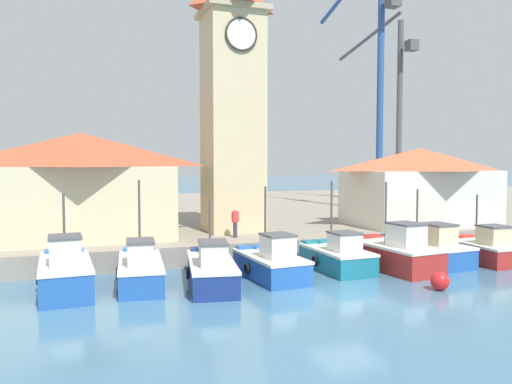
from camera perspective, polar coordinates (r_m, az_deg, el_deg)
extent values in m
plane|color=teal|center=(19.91, 10.37, -11.58)|extent=(300.00, 300.00, 0.00)
cube|color=gray|center=(44.83, -7.19, -2.45)|extent=(120.00, 40.00, 1.06)
cube|color=#2356A8|center=(21.37, -20.94, -9.15)|extent=(2.04, 4.90, 1.13)
cube|color=#2356A8|center=(23.36, -21.07, -6.36)|extent=(1.61, 0.66, 0.24)
cube|color=silver|center=(21.24, -20.98, -7.53)|extent=(2.10, 4.96, 0.12)
cube|color=silver|center=(20.31, -20.98, -6.36)|extent=(1.17, 1.49, 1.05)
cube|color=#4C4C51|center=(20.22, -21.01, -4.79)|extent=(1.25, 1.57, 0.08)
cylinder|color=#4C4742|center=(21.63, -21.09, -3.65)|extent=(0.10, 0.10, 2.63)
torus|color=black|center=(21.62, -23.67, -9.07)|extent=(0.14, 0.52, 0.52)
cube|color=#2356A8|center=(21.79, -13.07, -9.03)|extent=(2.21, 5.34, 0.93)
cube|color=#2356A8|center=(23.98, -13.19, -6.45)|extent=(1.50, 0.74, 0.24)
cube|color=silver|center=(21.69, -13.09, -7.70)|extent=(2.28, 5.40, 0.12)
cube|color=beige|center=(20.70, -13.06, -6.80)|extent=(1.17, 1.65, 0.89)
cube|color=#4C4C51|center=(20.62, -13.08, -5.47)|extent=(1.26, 1.74, 0.08)
cylinder|color=#4C4742|center=(22.07, -13.18, -2.97)|extent=(0.10, 0.10, 3.33)
torus|color=black|center=(22.05, -15.53, -8.92)|extent=(0.17, 0.53, 0.52)
cube|color=navy|center=(21.18, -5.13, -9.29)|extent=(2.63, 5.39, 0.95)
cube|color=navy|center=(23.34, -5.62, -6.61)|extent=(1.58, 0.85, 0.24)
cube|color=silver|center=(21.07, -5.14, -7.90)|extent=(2.70, 5.46, 0.12)
cube|color=beige|center=(20.10, -4.93, -7.05)|extent=(1.31, 1.71, 0.85)
cube|color=#4C4C51|center=(20.02, -4.94, -5.75)|extent=(1.40, 1.80, 0.08)
cylinder|color=#4C4742|center=(21.49, -5.30, -4.15)|extent=(0.10, 0.10, 2.49)
torus|color=black|center=(21.38, -7.80, -9.19)|extent=(0.21, 0.53, 0.52)
cube|color=#2356A8|center=(22.33, 1.65, -8.63)|extent=(2.19, 4.42, 0.94)
cube|color=#2356A8|center=(23.93, -0.29, -6.37)|extent=(1.67, 0.70, 0.24)
cube|color=silver|center=(22.23, 1.65, -7.32)|extent=(2.25, 4.48, 0.12)
cube|color=silver|center=(21.46, 2.51, -6.26)|extent=(1.23, 1.36, 0.95)
cube|color=#4C4C51|center=(21.38, 2.51, -4.91)|extent=(1.32, 1.45, 0.08)
cylinder|color=#4C4742|center=(22.47, 1.08, -3.18)|extent=(0.10, 0.10, 2.99)
torus|color=black|center=(22.11, -1.07, -8.75)|extent=(0.15, 0.53, 0.52)
cube|color=#196B7F|center=(24.24, 9.18, -7.71)|extent=(2.01, 4.18, 0.93)
cube|color=#196B7F|center=(25.71, 7.16, -5.73)|extent=(1.67, 0.62, 0.24)
cube|color=silver|center=(24.14, 9.19, -6.52)|extent=(2.07, 4.24, 0.12)
cube|color=silver|center=(23.45, 10.09, -5.68)|extent=(1.19, 1.26, 0.80)
cube|color=#4C4C51|center=(23.38, 10.10, -4.61)|extent=(1.27, 1.34, 0.08)
cylinder|color=#4C4742|center=(24.36, 8.62, -2.49)|extent=(0.10, 0.10, 3.19)
torus|color=black|center=(23.92, 6.71, -7.84)|extent=(0.13, 0.52, 0.52)
cube|color=#AD2823|center=(24.97, 15.42, -7.25)|extent=(2.55, 4.96, 1.11)
cube|color=#AD2823|center=(26.48, 12.40, -5.11)|extent=(1.82, 0.77, 0.24)
cube|color=silver|center=(24.86, 15.44, -5.88)|extent=(2.62, 5.03, 0.12)
cube|color=silver|center=(24.16, 16.77, -4.79)|extent=(1.39, 1.55, 1.04)
cube|color=#4C4C51|center=(24.09, 16.79, -3.47)|extent=(1.48, 1.64, 0.08)
cylinder|color=#4C4742|center=(25.11, 14.61, -2.24)|extent=(0.10, 0.10, 2.95)
torus|color=black|center=(24.44, 13.04, -7.45)|extent=(0.17, 0.53, 0.52)
cube|color=#2356A8|center=(27.12, 18.73, -6.63)|extent=(2.35, 5.10, 0.96)
cube|color=#2356A8|center=(28.70, 15.74, -4.81)|extent=(1.78, 0.71, 0.24)
cube|color=silver|center=(27.03, 18.75, -5.52)|extent=(2.42, 5.16, 0.12)
cube|color=beige|center=(26.32, 20.05, -4.60)|extent=(1.32, 1.57, 0.96)
cube|color=#4C4C51|center=(26.25, 20.07, -3.47)|extent=(1.40, 1.65, 0.08)
cylinder|color=#4C4742|center=(27.31, 17.93, -2.46)|extent=(0.10, 0.10, 2.67)
torus|color=black|center=(26.59, 16.59, -6.79)|extent=(0.15, 0.53, 0.52)
cube|color=#AD2823|center=(28.39, 24.51, -6.36)|extent=(2.16, 4.06, 0.91)
cube|color=#AD2823|center=(29.59, 22.19, -4.79)|extent=(1.79, 0.63, 0.24)
cube|color=silver|center=(28.31, 24.53, -5.36)|extent=(2.22, 4.12, 0.12)
cube|color=beige|center=(27.74, 25.56, -4.52)|extent=(1.28, 1.23, 0.88)
cube|color=#4C4C51|center=(27.68, 25.58, -3.54)|extent=(1.36, 1.31, 0.08)
cylinder|color=#4C4742|center=(28.52, 23.90, -2.70)|extent=(0.10, 0.10, 2.42)
torus|color=black|center=(27.78, 22.52, -6.52)|extent=(0.13, 0.52, 0.52)
cube|color=beige|center=(29.51, -2.69, 7.73)|extent=(3.16, 3.16, 12.56)
cube|color=tan|center=(30.66, -2.73, 19.80)|extent=(3.66, 3.66, 0.30)
cylinder|color=white|center=(28.72, -1.71, 17.57)|extent=(1.74, 0.12, 1.74)
torus|color=#332D23|center=(28.69, -1.68, 17.59)|extent=(1.86, 0.12, 1.86)
cube|color=beige|center=(28.15, -19.28, -1.14)|extent=(9.25, 5.59, 3.85)
pyramid|color=#B25133|center=(28.07, -19.40, 4.61)|extent=(9.65, 5.99, 1.79)
cube|color=silver|center=(34.40, 18.23, -0.58)|extent=(9.12, 5.37, 3.51)
pyramid|color=#C1603D|center=(34.32, 18.31, 3.57)|extent=(9.52, 5.77, 1.47)
cube|color=navy|center=(43.16, 13.83, -1.25)|extent=(2.00, 2.00, 1.20)
cylinder|color=#284C93|center=(43.50, 14.02, 11.98)|extent=(0.56, 0.56, 18.78)
cube|color=#4C4C4C|center=(44.13, 15.39, 20.32)|extent=(1.00, 1.00, 1.00)
cube|color=#353539|center=(51.50, 15.90, -0.53)|extent=(2.00, 2.00, 1.20)
cylinder|color=#4C4C51|center=(51.66, 16.07, 9.38)|extent=(0.56, 0.56, 16.62)
cylinder|color=#4C4C51|center=(55.36, 12.76, 16.86)|extent=(2.78, 7.81, 3.62)
cube|color=#4C4C4C|center=(51.81, 17.38, 15.69)|extent=(1.00, 1.00, 1.00)
sphere|color=red|center=(21.61, 20.27, -9.54)|extent=(0.73, 0.73, 0.73)
cylinder|color=#33333D|center=(26.99, -2.39, -4.33)|extent=(0.22, 0.22, 0.85)
cube|color=red|center=(26.90, -2.40, -2.85)|extent=(0.34, 0.22, 0.56)
sphere|color=beige|center=(26.86, -2.40, -2.02)|extent=(0.20, 0.20, 0.20)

